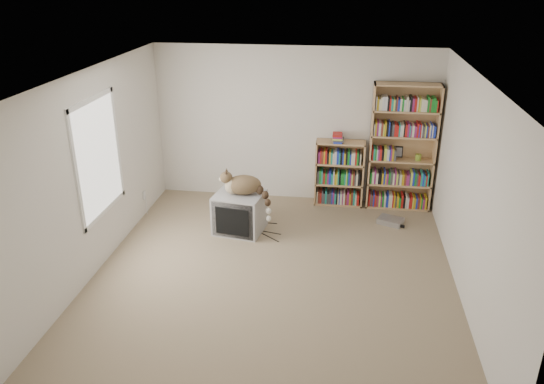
# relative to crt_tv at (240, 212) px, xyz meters

# --- Properties ---
(floor) EXTENTS (4.50, 5.00, 0.01)m
(floor) POSITION_rel_crt_tv_xyz_m (0.66, -1.17, -0.29)
(floor) COLOR gray
(floor) RESTS_ON ground
(wall_back) EXTENTS (4.50, 0.02, 2.50)m
(wall_back) POSITION_rel_crt_tv_xyz_m (0.66, 1.33, 0.96)
(wall_back) COLOR silver
(wall_back) RESTS_ON floor
(wall_front) EXTENTS (4.50, 0.02, 2.50)m
(wall_front) POSITION_rel_crt_tv_xyz_m (0.66, -3.67, 0.96)
(wall_front) COLOR silver
(wall_front) RESTS_ON floor
(wall_left) EXTENTS (0.02, 5.00, 2.50)m
(wall_left) POSITION_rel_crt_tv_xyz_m (-1.59, -1.17, 0.96)
(wall_left) COLOR silver
(wall_left) RESTS_ON floor
(wall_right) EXTENTS (0.02, 5.00, 2.50)m
(wall_right) POSITION_rel_crt_tv_xyz_m (2.91, -1.17, 0.96)
(wall_right) COLOR silver
(wall_right) RESTS_ON floor
(ceiling) EXTENTS (4.50, 5.00, 0.02)m
(ceiling) POSITION_rel_crt_tv_xyz_m (0.66, -1.17, 2.21)
(ceiling) COLOR white
(ceiling) RESTS_ON wall_back
(window) EXTENTS (0.02, 1.22, 1.52)m
(window) POSITION_rel_crt_tv_xyz_m (-1.58, -0.97, 1.11)
(window) COLOR white
(window) RESTS_ON wall_left
(crt_tv) EXTENTS (0.76, 0.70, 0.59)m
(crt_tv) POSITION_rel_crt_tv_xyz_m (0.00, 0.00, 0.00)
(crt_tv) COLOR #ACACAE
(crt_tv) RESTS_ON floor
(cat) EXTENTS (0.80, 0.55, 0.61)m
(cat) POSITION_rel_crt_tv_xyz_m (0.12, -0.03, 0.40)
(cat) COLOR #372716
(cat) RESTS_ON crt_tv
(bookcase_tall) EXTENTS (1.00, 0.30, 2.00)m
(bookcase_tall) POSITION_rel_crt_tv_xyz_m (2.36, 1.19, 0.65)
(bookcase_tall) COLOR tan
(bookcase_tall) RESTS_ON floor
(bookcase_short) EXTENTS (0.77, 0.30, 1.06)m
(bookcase_short) POSITION_rel_crt_tv_xyz_m (1.41, 1.19, 0.20)
(bookcase_short) COLOR tan
(bookcase_short) RESTS_ON floor
(book_stack) EXTENTS (0.19, 0.25, 0.13)m
(book_stack) POSITION_rel_crt_tv_xyz_m (1.36, 1.14, 0.84)
(book_stack) COLOR #AF1A17
(book_stack) RESTS_ON bookcase_short
(green_mug) EXTENTS (0.09, 0.09, 0.10)m
(green_mug) POSITION_rel_crt_tv_xyz_m (2.61, 1.17, 0.57)
(green_mug) COLOR olive
(green_mug) RESTS_ON bookcase_tall
(framed_print) EXTENTS (0.13, 0.05, 0.18)m
(framed_print) POSITION_rel_crt_tv_xyz_m (2.31, 1.27, 0.61)
(framed_print) COLOR black
(framed_print) RESTS_ON bookcase_tall
(dvd_player) EXTENTS (0.43, 0.38, 0.08)m
(dvd_player) POSITION_rel_crt_tv_xyz_m (2.22, 0.53, -0.25)
(dvd_player) COLOR #ABABB0
(dvd_player) RESTS_ON floor
(wall_outlet) EXTENTS (0.01, 0.08, 0.13)m
(wall_outlet) POSITION_rel_crt_tv_xyz_m (-1.58, 0.34, 0.03)
(wall_outlet) COLOR silver
(wall_outlet) RESTS_ON wall_left
(floor_cables) EXTENTS (1.20, 0.70, 0.01)m
(floor_cables) POSITION_rel_crt_tv_xyz_m (0.29, 0.12, -0.29)
(floor_cables) COLOR black
(floor_cables) RESTS_ON floor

